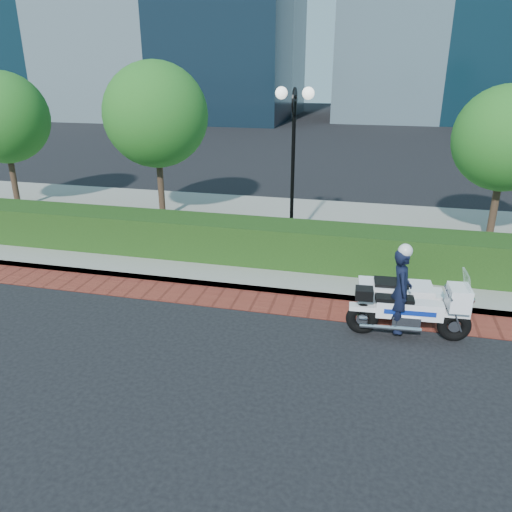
% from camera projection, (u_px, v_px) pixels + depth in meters
% --- Properties ---
extents(ground, '(120.00, 120.00, 0.00)m').
position_uv_depth(ground, '(196.00, 330.00, 9.85)').
color(ground, black).
rests_on(ground, ground).
extents(brick_strip, '(60.00, 1.00, 0.01)m').
position_uv_depth(brick_strip, '(219.00, 297.00, 11.21)').
color(brick_strip, maroon).
rests_on(brick_strip, ground).
extents(sidewalk, '(60.00, 8.00, 0.15)m').
position_uv_depth(sidewalk, '(263.00, 233.00, 15.26)').
color(sidewalk, gray).
rests_on(sidewalk, ground).
extents(hedge_main, '(18.00, 1.20, 1.00)m').
position_uv_depth(hedge_main, '(243.00, 240.00, 12.88)').
color(hedge_main, black).
rests_on(hedge_main, sidewalk).
extents(lamppost, '(1.02, 0.70, 4.21)m').
position_uv_depth(lamppost, '(293.00, 142.00, 13.27)').
color(lamppost, black).
rests_on(lamppost, sidewalk).
extents(tree_a, '(3.00, 3.00, 4.58)m').
position_uv_depth(tree_a, '(3.00, 118.00, 16.54)').
color(tree_a, '#332319').
rests_on(tree_a, sidewalk).
extents(tree_b, '(3.20, 3.20, 4.89)m').
position_uv_depth(tree_b, '(156.00, 115.00, 15.27)').
color(tree_b, '#332319').
rests_on(tree_b, sidewalk).
extents(tree_c, '(2.80, 2.80, 4.30)m').
position_uv_depth(tree_c, '(506.00, 139.00, 13.22)').
color(tree_c, '#332319').
rests_on(tree_c, sidewalk).
extents(police_motorcycle, '(2.33, 1.65, 1.89)m').
position_uv_depth(police_motorcycle, '(402.00, 298.00, 9.70)').
color(police_motorcycle, black).
rests_on(police_motorcycle, ground).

